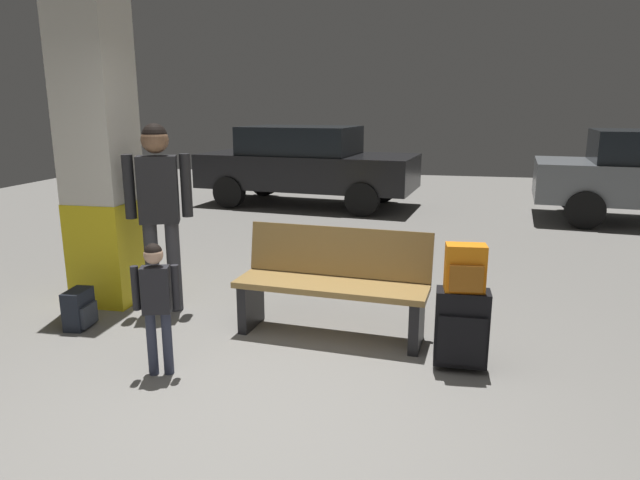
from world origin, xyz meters
TOP-DOWN VIEW (x-y plane):
  - ground_plane at (0.00, 4.00)m, footprint 18.00×18.00m
  - structural_pillar at (-2.06, 1.82)m, footprint 0.57×0.57m
  - bench at (0.25, 1.46)m, footprint 1.64×0.67m
  - suitcase at (1.29, 0.99)m, footprint 0.38×0.23m
  - backpack_bright at (1.29, 0.99)m, footprint 0.29×0.21m
  - child at (-0.83, 0.47)m, footprint 0.32×0.19m
  - adult at (-1.40, 1.67)m, footprint 0.56×0.32m
  - backpack_dark_floor at (-1.93, 1.12)m, footprint 0.21×0.29m
  - parked_car_far at (-1.44, 7.63)m, footprint 4.28×2.19m

SIDE VIEW (x-z plane):
  - ground_plane at x=0.00m, z-range -0.10..0.00m
  - backpack_dark_floor at x=-1.93m, z-range 0.00..0.34m
  - suitcase at x=1.29m, z-range 0.02..0.62m
  - bench at x=0.25m, z-range 0.00..0.88m
  - child at x=-0.83m, z-range 0.11..1.08m
  - backpack_bright at x=1.29m, z-range 0.60..0.94m
  - parked_car_far at x=-1.44m, z-range 0.05..1.56m
  - adult at x=-1.40m, z-range 0.20..1.95m
  - structural_pillar at x=-2.06m, z-range -0.01..2.91m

